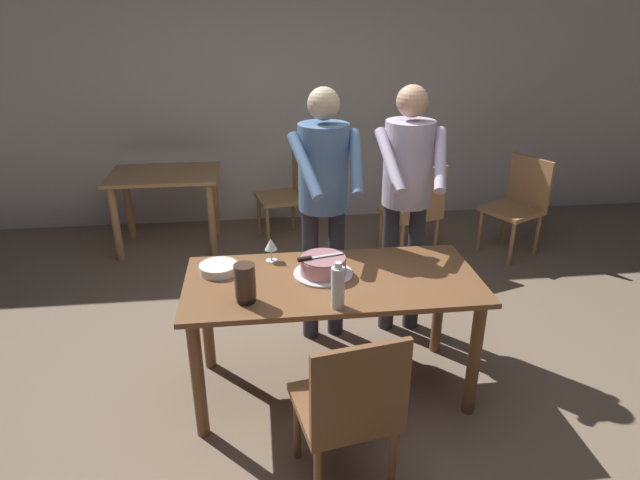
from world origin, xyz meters
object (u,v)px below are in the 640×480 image
(background_chair_1, at_px, (518,203))
(chair_near_side, at_px, (349,407))
(main_dining_table, at_px, (333,297))
(background_table, at_px, (166,190))
(cake_knife, at_px, (311,258))
(hurricane_lamp, at_px, (245,283))
(plate_stack, at_px, (219,268))
(cake_on_platter, at_px, (323,266))
(background_chair_2, at_px, (288,191))
(wine_glass_near, at_px, (271,245))
(water_bottle, at_px, (338,287))
(person_standing_beside, at_px, (407,186))
(background_chair_0, at_px, (415,209))
(person_cutting_cake, at_px, (324,191))

(background_chair_1, bearing_deg, chair_near_side, -128.26)
(main_dining_table, height_order, background_table, main_dining_table)
(main_dining_table, height_order, background_chair_1, background_chair_1)
(cake_knife, xyz_separation_m, hurricane_lamp, (-0.36, -0.24, -0.01))
(plate_stack, bearing_deg, cake_on_platter, -9.54)
(cake_knife, height_order, hurricane_lamp, hurricane_lamp)
(hurricane_lamp, relative_size, background_chair_2, 0.23)
(wine_glass_near, relative_size, chair_near_side, 0.16)
(background_chair_1, bearing_deg, water_bottle, -133.61)
(person_standing_beside, distance_m, background_chair_0, 1.33)
(hurricane_lamp, xyz_separation_m, chair_near_side, (0.45, -0.56, -0.37))
(water_bottle, bearing_deg, wine_glass_near, 118.25)
(person_standing_beside, bearing_deg, person_cutting_cake, -176.90)
(main_dining_table, relative_size, chair_near_side, 1.84)
(main_dining_table, xyz_separation_m, person_standing_beside, (0.58, 0.62, 0.44))
(cake_on_platter, height_order, wine_glass_near, wine_glass_near)
(background_table, bearing_deg, background_chair_0, -13.94)
(background_chair_2, bearing_deg, water_bottle, -88.14)
(chair_near_side, xyz_separation_m, background_chair_0, (1.02, 2.50, 0.00))
(wine_glass_near, distance_m, chair_near_side, 1.14)
(plate_stack, height_order, background_table, plate_stack)
(person_cutting_cake, bearing_deg, background_chair_1, 31.48)
(person_standing_beside, bearing_deg, chair_near_side, -113.66)
(wine_glass_near, relative_size, water_bottle, 0.58)
(person_standing_beside, distance_m, background_chair_1, 1.92)
(person_cutting_cake, bearing_deg, chair_near_side, -92.15)
(main_dining_table, distance_m, chair_near_side, 0.77)
(background_chair_1, bearing_deg, main_dining_table, -137.89)
(plate_stack, relative_size, background_chair_1, 0.24)
(hurricane_lamp, bearing_deg, background_chair_2, 81.78)
(plate_stack, xyz_separation_m, background_chair_2, (0.53, 2.23, -0.28))
(cake_knife, distance_m, background_chair_2, 2.38)
(main_dining_table, height_order, background_chair_2, background_chair_2)
(cake_knife, distance_m, wine_glass_near, 0.32)
(background_table, bearing_deg, background_chair_2, 4.33)
(person_cutting_cake, bearing_deg, background_chair_0, 50.03)
(water_bottle, distance_m, chair_near_side, 0.58)
(plate_stack, height_order, background_chair_0, background_chair_0)
(person_standing_beside, distance_m, chair_near_side, 1.62)
(person_cutting_cake, bearing_deg, cake_knife, -104.24)
(person_cutting_cake, bearing_deg, plate_stack, -146.73)
(wine_glass_near, distance_m, background_chair_1, 2.79)
(plate_stack, distance_m, wine_glass_near, 0.34)
(plate_stack, distance_m, water_bottle, 0.78)
(wine_glass_near, relative_size, background_chair_2, 0.16)
(person_cutting_cake, bearing_deg, background_table, 126.80)
(hurricane_lamp, relative_size, background_chair_1, 0.23)
(background_chair_1, bearing_deg, background_chair_0, -177.33)
(cake_on_platter, distance_m, background_table, 2.56)
(cake_on_platter, bearing_deg, person_cutting_cake, 82.55)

